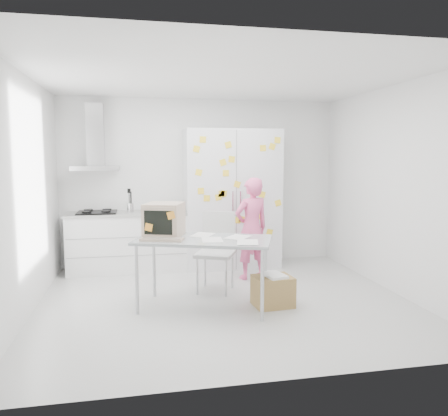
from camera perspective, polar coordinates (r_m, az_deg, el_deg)
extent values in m
cube|color=silver|center=(5.54, 0.09, -12.07)|extent=(4.50, 4.00, 0.02)
cube|color=white|center=(7.23, -3.00, 3.36)|extent=(4.50, 0.02, 2.70)
cube|color=white|center=(5.31, -24.49, 1.51)|extent=(0.02, 4.00, 2.70)
cube|color=white|center=(6.11, 21.28, 2.28)|extent=(0.02, 4.00, 2.70)
cube|color=white|center=(5.32, 0.09, 16.72)|extent=(4.50, 4.00, 0.02)
cube|color=white|center=(6.98, -12.43, -4.45)|extent=(1.80, 0.60, 0.88)
cube|color=gray|center=(6.65, -12.51, -3.78)|extent=(1.76, 0.01, 0.01)
cube|color=gray|center=(6.71, -12.45, -6.13)|extent=(1.76, 0.01, 0.01)
cube|color=#9E9E99|center=(6.90, -12.52, -0.71)|extent=(1.84, 0.63, 0.04)
cube|color=black|center=(6.93, -16.25, -0.58)|extent=(0.58, 0.50, 0.03)
cylinder|color=black|center=(6.82, -17.52, -0.49)|extent=(0.14, 0.14, 0.02)
cylinder|color=black|center=(6.79, -15.17, -0.43)|extent=(0.14, 0.14, 0.02)
cylinder|color=black|center=(7.06, -17.31, -0.24)|extent=(0.14, 0.14, 0.02)
cylinder|color=black|center=(7.03, -15.04, -0.19)|extent=(0.14, 0.14, 0.02)
cylinder|color=silver|center=(6.89, -12.13, 0.05)|extent=(0.10, 0.10, 0.14)
cylinder|color=black|center=(6.89, -12.27, 0.88)|extent=(0.01, 0.01, 0.30)
cylinder|color=black|center=(6.87, -12.00, 0.87)|extent=(0.01, 0.01, 0.30)
cylinder|color=black|center=(6.90, -12.11, 0.89)|extent=(0.01, 0.01, 0.30)
cube|color=black|center=(6.88, -12.31, 2.20)|extent=(0.05, 0.01, 0.07)
imported|color=white|center=(6.91, -6.73, -0.09)|extent=(0.31, 0.31, 0.08)
sphere|color=#B2140F|center=(6.93, -7.24, 0.14)|extent=(0.08, 0.08, 0.08)
sphere|color=#B2140F|center=(6.86, -6.45, 0.09)|extent=(0.08, 0.08, 0.08)
sphere|color=#B2140F|center=(6.96, -6.18, 0.18)|extent=(0.08, 0.08, 0.08)
cylinder|color=yellow|center=(6.92, -6.92, 0.51)|extent=(0.09, 0.17, 0.10)
cylinder|color=yellow|center=(6.93, -6.71, 0.52)|extent=(0.04, 0.17, 0.10)
cylinder|color=yellow|center=(6.93, -6.50, 0.52)|extent=(0.08, 0.17, 0.10)
cube|color=silver|center=(6.93, -16.40, 5.02)|extent=(0.70, 0.48, 0.07)
cube|color=silver|center=(7.05, -16.45, 9.11)|extent=(0.26, 0.24, 0.95)
cube|color=silver|center=(7.01, 1.04, 1.21)|extent=(1.50, 0.65, 2.20)
cube|color=slate|center=(6.69, 1.63, 0.94)|extent=(0.01, 0.01, 2.16)
cube|color=silver|center=(6.67, 1.15, 0.92)|extent=(0.02, 0.02, 0.30)
cube|color=silver|center=(6.69, 2.15, 0.94)|extent=(0.02, 0.02, 0.30)
cube|color=yellow|center=(6.76, 5.11, 7.80)|extent=(0.10, 0.00, 0.10)
cube|color=yellow|center=(6.80, 6.32, 7.99)|extent=(0.12, 0.00, 0.12)
cube|color=yellow|center=(6.87, 7.07, 0.65)|extent=(0.12, 0.00, 0.12)
cube|color=yellow|center=(6.63, -0.33, 1.86)|extent=(0.10, 0.00, 0.10)
cube|color=yellow|center=(6.67, 1.74, 3.11)|extent=(0.12, 0.00, 0.12)
cube|color=yellow|center=(6.81, 4.71, -1.04)|extent=(0.12, 0.00, 0.12)
cube|color=yellow|center=(6.68, -0.02, -1.07)|extent=(0.10, 0.00, 0.10)
cube|color=yellow|center=(6.63, 0.55, 8.26)|extent=(0.12, 0.00, 0.12)
cube|color=yellow|center=(6.75, 2.39, -1.50)|extent=(0.12, 0.00, 0.12)
cube|color=yellow|center=(6.78, 5.01, 1.77)|extent=(0.12, 0.00, 0.12)
cube|color=yellow|center=(6.78, 4.01, -0.36)|extent=(0.10, 0.00, 0.10)
cube|color=yellow|center=(6.61, -0.14, 5.98)|extent=(0.12, 0.00, 0.12)
cube|color=yellow|center=(6.60, -2.27, 1.28)|extent=(0.10, 0.00, 0.10)
cube|color=yellow|center=(6.57, -3.05, 2.23)|extent=(0.10, 0.00, 0.10)
cube|color=yellow|center=(6.55, -3.62, 7.70)|extent=(0.11, 0.00, 0.11)
cube|color=yellow|center=(6.75, 1.05, -3.41)|extent=(0.10, 0.00, 0.10)
cube|color=yellow|center=(6.64, -0.03, 1.92)|extent=(0.11, 0.00, 0.11)
cube|color=yellow|center=(6.90, 5.98, -3.16)|extent=(0.11, 0.00, 0.11)
cube|color=yellow|center=(6.83, 7.00, 8.79)|extent=(0.10, 0.00, 0.10)
cube|color=yellow|center=(6.62, 0.24, 4.57)|extent=(0.10, 0.00, 0.10)
cube|color=yellow|center=(6.63, -0.74, 1.42)|extent=(0.11, 0.00, 0.11)
cube|color=yellow|center=(6.81, 3.09, -3.91)|extent=(0.10, 0.00, 0.10)
cube|color=yellow|center=(6.56, -2.78, 8.93)|extent=(0.10, 0.00, 0.10)
cube|color=yellow|center=(6.55, -3.32, 4.67)|extent=(0.12, 0.00, 0.12)
cube|color=yellow|center=(6.80, 4.14, -1.78)|extent=(0.11, 0.00, 0.11)
cube|color=yellow|center=(6.64, 1.01, 6.38)|extent=(0.11, 0.00, 0.11)
cube|color=yellow|center=(6.74, 3.86, 2.52)|extent=(0.11, 0.00, 0.11)
cube|color=yellow|center=(6.73, 1.79, -1.61)|extent=(0.11, 0.00, 0.11)
imported|color=pink|center=(6.34, 3.62, -2.68)|extent=(0.62, 0.50, 1.48)
cube|color=#9AA2A4|center=(5.08, -2.68, -4.19)|extent=(1.71, 1.24, 0.03)
cylinder|color=#AEAFB3|center=(5.07, -11.32, -9.22)|extent=(0.05, 0.05, 0.79)
cylinder|color=#AEAFB3|center=(4.79, 5.02, -10.06)|extent=(0.05, 0.05, 0.79)
cylinder|color=#AEAFB3|center=(5.65, -9.12, -7.49)|extent=(0.05, 0.05, 0.79)
cylinder|color=#AEAFB3|center=(5.40, 5.44, -8.10)|extent=(0.05, 0.05, 0.79)
cube|color=#C2A990|center=(5.25, -7.83, -1.52)|extent=(0.54, 0.56, 0.40)
cube|color=#C2A990|center=(5.03, -8.57, -1.89)|extent=(0.38, 0.15, 0.35)
cube|color=black|center=(5.02, -8.60, -1.91)|extent=(0.31, 0.12, 0.28)
cube|color=orange|center=(5.05, -9.81, -2.50)|extent=(0.10, 0.04, 0.10)
cube|color=orange|center=(4.96, -6.94, -0.96)|extent=(0.10, 0.04, 0.10)
cube|color=#C2A990|center=(4.99, -8.11, -4.10)|extent=(0.51, 0.32, 0.03)
cube|color=gray|center=(4.99, -8.11, -3.92)|extent=(0.46, 0.26, 0.01)
cube|color=white|center=(5.01, -1.57, -4.15)|extent=(0.26, 0.35, 0.00)
cube|color=white|center=(5.15, 1.82, -3.81)|extent=(0.39, 0.40, 0.00)
cube|color=white|center=(4.84, 3.10, -4.47)|extent=(0.30, 0.37, 0.00)
cube|color=white|center=(5.30, -2.81, -3.52)|extent=(0.36, 0.40, 0.00)
cube|color=beige|center=(5.76, -1.18, -6.02)|extent=(0.62, 0.62, 0.04)
cube|color=beige|center=(5.91, -0.68, -2.93)|extent=(0.42, 0.21, 0.51)
cylinder|color=#BABBC0|center=(5.70, -3.52, -8.91)|extent=(0.04, 0.04, 0.48)
cylinder|color=#BABBC0|center=(5.61, 0.25, -9.17)|extent=(0.04, 0.04, 0.48)
cylinder|color=#BABBC0|center=(6.05, -2.49, -7.97)|extent=(0.04, 0.04, 0.48)
cylinder|color=#BABBC0|center=(5.97, 1.07, -8.18)|extent=(0.04, 0.04, 0.48)
cube|color=#A28046|center=(5.33, 6.39, -10.74)|extent=(0.48, 0.39, 0.36)
cube|color=white|center=(5.27, 6.68, -8.75)|extent=(0.27, 0.32, 0.03)
cube|color=white|center=(5.30, 6.00, -8.47)|extent=(0.24, 0.30, 0.00)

